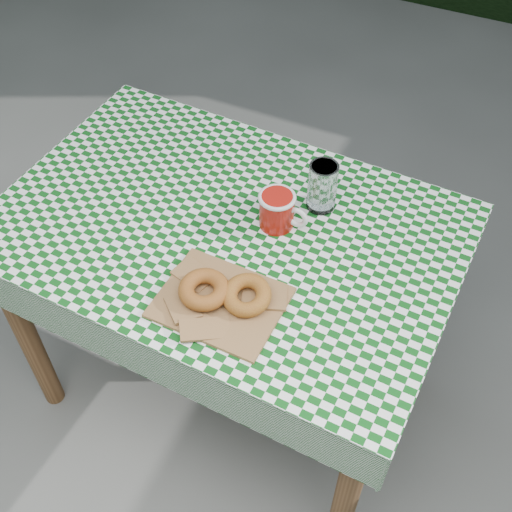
{
  "coord_description": "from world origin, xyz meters",
  "views": [
    {
      "loc": [
        0.59,
        -0.85,
        1.9
      ],
      "look_at": [
        0.18,
        0.03,
        0.79
      ],
      "focal_mm": 45.63,
      "sensor_mm": 36.0,
      "label": 1
    }
  ],
  "objects_px": {
    "paper_bag": "(220,301)",
    "coffee_mug": "(277,210)",
    "table": "(230,318)",
    "drinking_glass": "(322,186)"
  },
  "relations": [
    {
      "from": "paper_bag",
      "to": "coffee_mug",
      "type": "xyz_separation_m",
      "value": [
        0.01,
        0.27,
        0.04
      ]
    },
    {
      "from": "paper_bag",
      "to": "coffee_mug",
      "type": "relative_size",
      "value": 1.61
    },
    {
      "from": "table",
      "to": "coffee_mug",
      "type": "relative_size",
      "value": 6.61
    },
    {
      "from": "paper_bag",
      "to": "drinking_glass",
      "type": "height_order",
      "value": "drinking_glass"
    },
    {
      "from": "table",
      "to": "drinking_glass",
      "type": "height_order",
      "value": "drinking_glass"
    },
    {
      "from": "coffee_mug",
      "to": "drinking_glass",
      "type": "xyz_separation_m",
      "value": [
        0.07,
        0.11,
        0.02
      ]
    },
    {
      "from": "paper_bag",
      "to": "coffee_mug",
      "type": "bearing_deg",
      "value": 87.05
    },
    {
      "from": "paper_bag",
      "to": "drinking_glass",
      "type": "distance_m",
      "value": 0.39
    },
    {
      "from": "paper_bag",
      "to": "drinking_glass",
      "type": "xyz_separation_m",
      "value": [
        0.09,
        0.38,
        0.06
      ]
    },
    {
      "from": "paper_bag",
      "to": "drinking_glass",
      "type": "relative_size",
      "value": 2.08
    }
  ]
}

